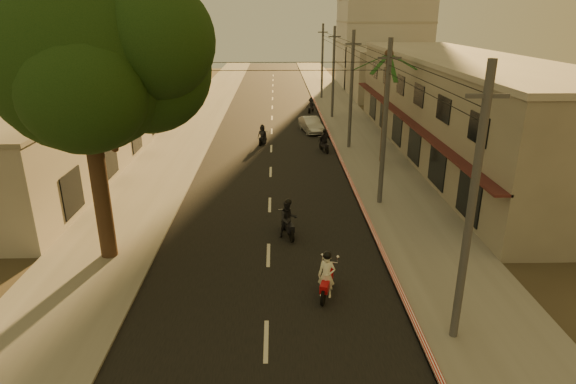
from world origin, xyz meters
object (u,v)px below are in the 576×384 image
parked_car (311,125)px  scooter_mid_a (288,220)px  broadleaf_tree (93,59)px  scooter_far_a (262,135)px  scooter_mid_b (324,141)px  scooter_red (327,276)px  scooter_far_b (311,106)px  palm_tree (389,61)px

parked_car → scooter_mid_a: bearing=-107.9°
broadleaf_tree → scooter_mid_a: (7.54, 1.76, -7.58)m
scooter_far_a → scooter_mid_b: bearing=-8.7°
scooter_mid_a → scooter_far_a: scooter_mid_a is taller
broadleaf_tree → scooter_red: broadleaf_tree is taller
broadleaf_tree → scooter_mid_b: broadleaf_tree is taller
parked_car → scooter_far_a: bearing=-145.6°
broadleaf_tree → scooter_red: (8.86, -3.49, -7.63)m
scooter_far_b → scooter_mid_b: bearing=-67.7°
palm_tree → scooter_red: palm_tree is taller
broadleaf_tree → scooter_red: size_ratio=6.33×
scooter_mid_a → parked_car: 21.99m
scooter_far_a → parked_car: (4.30, 4.36, -0.10)m
scooter_mid_a → scooter_far_b: 31.01m
broadleaf_tree → scooter_far_b: bearing=71.6°
parked_car → palm_tree: bearing=-76.6°
scooter_far_a → parked_car: scooter_far_a is taller
scooter_mid_a → scooter_mid_b: scooter_mid_a is taller
scooter_far_b → scooter_red: bearing=-70.6°
scooter_red → scooter_far_a: 22.92m
scooter_far_b → scooter_mid_a: bearing=-73.5°
scooter_mid_a → broadleaf_tree: bearing=179.1°
scooter_red → scooter_far_a: (-2.96, 22.73, -0.08)m
palm_tree → parked_car: 12.50m
scooter_red → scooter_mid_a: size_ratio=0.97×
scooter_red → parked_car: bearing=104.0°
scooter_mid_a → scooter_far_a: 17.55m
scooter_mid_a → parked_car: size_ratio=0.46×
scooter_red → scooter_far_b: size_ratio=1.15×
scooter_red → parked_car: 27.12m
scooter_mid_b → scooter_far_b: 15.76m
palm_tree → scooter_mid_a: palm_tree is taller
broadleaf_tree → scooter_red: 12.20m
palm_tree → scooter_far_b: size_ratio=4.93×
broadleaf_tree → scooter_far_b: 35.20m
palm_tree → scooter_far_a: palm_tree is taller
broadleaf_tree → scooter_far_a: size_ratio=7.20×
scooter_mid_a → scooter_mid_b: 15.42m
scooter_mid_a → parked_car: scooter_mid_a is taller
scooter_red → scooter_far_a: bearing=114.2°
scooter_mid_b → scooter_far_a: bearing=138.1°
scooter_red → scooter_far_b: 36.15m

